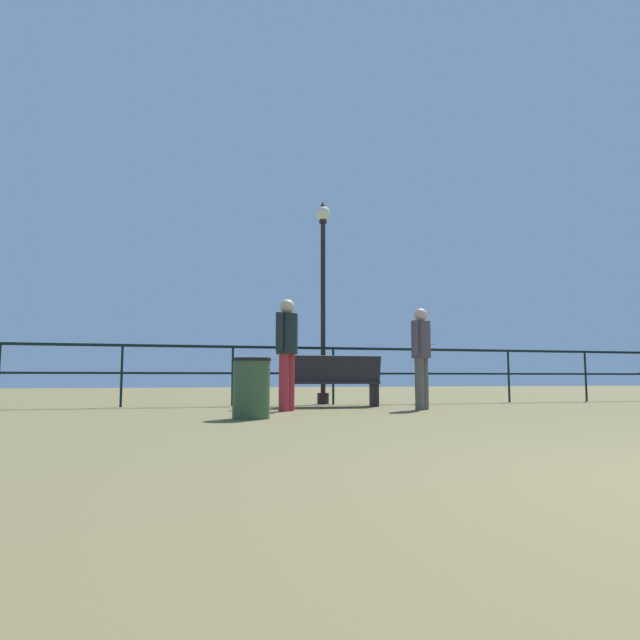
% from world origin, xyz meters
% --- Properties ---
extents(pier_railing, '(23.64, 0.05, 1.12)m').
position_xyz_m(pier_railing, '(-0.00, 9.32, 0.83)').
color(pier_railing, black).
rests_on(pier_railing, ground_plane).
extents(bench_near_left, '(1.77, 0.66, 0.91)m').
position_xyz_m(bench_near_left, '(-0.32, 8.39, 0.50)').
color(bench_near_left, black).
rests_on(bench_near_left, ground_plane).
extents(lamppost_center, '(0.30, 0.30, 4.13)m').
position_xyz_m(lamppost_center, '(-0.14, 9.56, 2.41)').
color(lamppost_center, black).
rests_on(lamppost_center, ground_plane).
extents(person_by_bench, '(0.43, 0.44, 1.76)m').
position_xyz_m(person_by_bench, '(-1.35, 7.37, 1.01)').
color(person_by_bench, '#A72932').
rests_on(person_by_bench, ground_plane).
extents(person_at_railing, '(0.44, 0.37, 1.67)m').
position_xyz_m(person_at_railing, '(0.87, 7.19, 0.96)').
color(person_at_railing, '#555248').
rests_on(person_at_railing, ground_plane).
extents(seagull_on_rail, '(0.40, 0.28, 0.21)m').
position_xyz_m(seagull_on_rail, '(1.96, 9.33, 1.21)').
color(seagull_on_rail, silver).
rests_on(seagull_on_rail, pier_railing).
extents(trash_bin, '(0.50, 0.50, 0.77)m').
position_xyz_m(trash_bin, '(-2.14, 5.86, 0.39)').
color(trash_bin, '#344F30').
rests_on(trash_bin, ground_plane).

